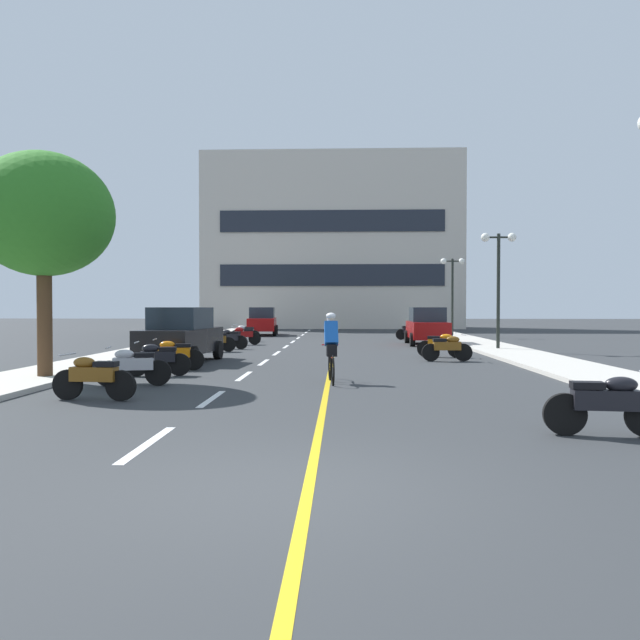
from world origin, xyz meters
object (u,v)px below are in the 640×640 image
(motorcycle_3, at_px, (158,358))
(motorcycle_6, at_px, (441,344))
(motorcycle_1, at_px, (93,376))
(motorcycle_4, at_px, (174,354))
(street_lamp_far, at_px, (452,278))
(motorcycle_11, at_px, (411,331))
(motorcycle_5, at_px, (447,347))
(motorcycle_8, at_px, (230,338))
(parked_car_far, at_px, (262,321))
(motorcycle_2, at_px, (133,366))
(parked_car_mid, at_px, (427,326))
(motorcycle_0, at_px, (607,403))
(street_lamp_mid, at_px, (499,263))
(motorcycle_7, at_px, (214,340))
(cyclist_rider, at_px, (331,346))
(parked_car_near, at_px, (181,335))
(motorcycle_9, at_px, (243,335))
(motorcycle_10, at_px, (245,333))
(roadside_tree, at_px, (44,215))

(motorcycle_3, height_order, motorcycle_6, same)
(motorcycle_1, bearing_deg, motorcycle_4, 89.92)
(street_lamp_far, xyz_separation_m, motorcycle_11, (-2.90, -3.23, -3.13))
(motorcycle_1, xyz_separation_m, motorcycle_5, (8.40, 8.91, 0.00))
(motorcycle_8, bearing_deg, parked_car_far, 91.27)
(motorcycle_2, distance_m, motorcycle_6, 11.94)
(parked_car_mid, distance_m, motorcycle_11, 4.69)
(motorcycle_4, bearing_deg, motorcycle_5, 21.04)
(motorcycle_1, xyz_separation_m, motorcycle_2, (0.03, 2.15, 0.00))
(motorcycle_1, bearing_deg, motorcycle_5, 46.67)
(motorcycle_0, bearing_deg, motorcycle_4, 134.63)
(street_lamp_mid, bearing_deg, motorcycle_8, 175.72)
(parked_car_mid, xyz_separation_m, parked_car_far, (-9.34, 9.76, 0.00))
(motorcycle_7, bearing_deg, parked_car_far, 90.02)
(parked_car_mid, distance_m, cyclist_rider, 15.66)
(cyclist_rider, bearing_deg, parked_car_near, 134.44)
(street_lamp_mid, xyz_separation_m, motorcycle_9, (-11.28, 3.72, -3.18))
(parked_car_mid, xyz_separation_m, cyclist_rider, (-4.41, -15.03, -0.03))
(motorcycle_6, relative_size, motorcycle_11, 0.99)
(motorcycle_10, bearing_deg, parked_car_near, -90.55)
(roadside_tree, distance_m, street_lamp_mid, 17.53)
(parked_car_near, distance_m, motorcycle_2, 6.05)
(motorcycle_8, bearing_deg, motorcycle_7, -98.85)
(cyclist_rider, bearing_deg, motorcycle_2, -169.16)
(street_lamp_mid, bearing_deg, motorcycle_10, 150.15)
(motorcycle_9, bearing_deg, parked_car_far, 92.30)
(parked_car_near, bearing_deg, street_lamp_far, 55.81)
(motorcycle_0, distance_m, motorcycle_1, 9.09)
(parked_car_far, height_order, motorcycle_9, parked_car_far)
(motorcycle_2, xyz_separation_m, motorcycle_5, (8.37, 6.76, 0.00))
(parked_car_mid, bearing_deg, motorcycle_7, -151.02)
(street_lamp_far, relative_size, parked_car_far, 1.09)
(motorcycle_2, distance_m, motorcycle_5, 10.76)
(motorcycle_3, distance_m, motorcycle_5, 9.64)
(motorcycle_7, xyz_separation_m, cyclist_rider, (4.93, -9.86, 0.41))
(motorcycle_1, distance_m, motorcycle_4, 5.68)
(parked_car_far, relative_size, motorcycle_8, 2.63)
(motorcycle_2, relative_size, motorcycle_8, 1.03)
(motorcycle_7, xyz_separation_m, motorcycle_11, (9.07, 9.83, 0.00))
(roadside_tree, xyz_separation_m, motorcycle_7, (2.19, 9.73, -3.63))
(motorcycle_0, bearing_deg, roadside_tree, 151.00)
(street_lamp_mid, xyz_separation_m, motorcycle_8, (-11.40, 0.85, -3.18))
(motorcycle_0, xyz_separation_m, motorcycle_7, (-8.92, 15.89, 0.00))
(motorcycle_4, bearing_deg, parked_car_far, 90.90)
(motorcycle_5, xyz_separation_m, motorcycle_9, (-8.33, 8.67, 0.00))
(parked_car_near, distance_m, motorcycle_8, 6.58)
(motorcycle_7, height_order, motorcycle_10, same)
(street_lamp_mid, xyz_separation_m, motorcycle_6, (-2.89, -3.25, -3.18))
(motorcycle_8, height_order, motorcycle_9, same)
(roadside_tree, height_order, motorcycle_11, roadside_tree)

